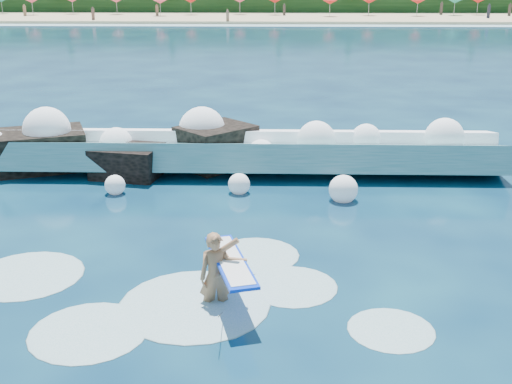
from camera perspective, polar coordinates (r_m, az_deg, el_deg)
ground at (r=13.94m, az=-6.46°, el=-7.31°), size 200.00×200.00×0.00m
beach at (r=90.58m, az=0.39°, el=15.24°), size 140.00×20.00×0.40m
wet_band at (r=79.62m, az=0.22°, el=14.61°), size 140.00×5.00×0.08m
breaking_wave at (r=20.99m, az=-3.26°, el=3.48°), size 17.98×2.80×1.55m
rock_cluster at (r=21.47m, az=-11.88°, el=3.34°), size 8.77×3.60×1.58m
surfer_with_board at (r=12.44m, az=-3.29°, el=-7.22°), size 1.25×2.95×1.78m
wave_spray at (r=20.82m, az=-5.19°, el=4.67°), size 15.72×4.80×2.12m
surf_foam at (r=13.16m, az=-7.47°, el=-9.02°), size 9.45×5.50×0.15m
beach_umbrellas at (r=93.01m, az=0.45°, el=16.61°), size 112.02×6.79×0.50m
beachgoers at (r=86.85m, az=-1.73°, el=15.66°), size 104.90×13.47×1.93m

